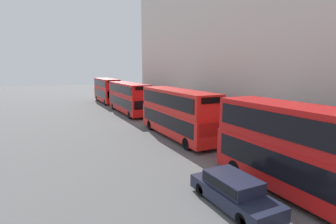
% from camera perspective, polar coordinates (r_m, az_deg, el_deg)
% --- Properties ---
extents(bus_leading, '(2.59, 10.40, 4.51)m').
position_cam_1_polar(bus_leading, '(13.97, 28.15, -7.38)').
color(bus_leading, red).
rests_on(bus_leading, ground).
extents(bus_second_in_queue, '(2.59, 10.65, 4.36)m').
position_cam_1_polar(bus_second_in_queue, '(23.68, 2.02, 0.13)').
color(bus_second_in_queue, red).
rests_on(bus_second_in_queue, ground).
extents(bus_third_in_queue, '(2.59, 11.34, 4.22)m').
position_cam_1_polar(bus_third_in_queue, '(36.94, -8.65, 3.33)').
color(bus_third_in_queue, red).
rests_on(bus_third_in_queue, ground).
extents(bus_trailing, '(2.59, 10.17, 4.36)m').
position_cam_1_polar(bus_trailing, '(49.23, -13.19, 4.81)').
color(bus_trailing, red).
rests_on(bus_trailing, ground).
extents(car_hatchback, '(1.83, 4.65, 1.41)m').
position_cam_1_polar(car_hatchback, '(12.89, 14.02, -16.16)').
color(car_hatchback, '#1E2338').
rests_on(car_hatchback, ground).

